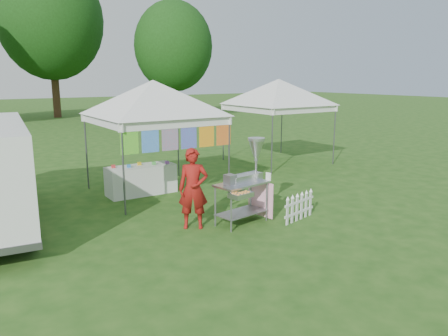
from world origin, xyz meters
TOP-DOWN VIEW (x-y plane):
  - ground at (0.00, 0.00)m, footprint 120.00×120.00m
  - canopy_main at (0.00, 3.49)m, footprint 4.24×4.24m
  - canopy_right at (5.50, 5.00)m, footprint 4.24×4.24m
  - tree_mid at (3.00, 28.00)m, footprint 7.60×7.60m
  - tree_right at (10.00, 22.00)m, footprint 5.60×5.60m
  - donut_cart at (0.64, 0.18)m, footprint 1.31×1.07m
  - vendor at (-0.54, 0.48)m, footprint 0.73×0.66m
  - picket_fence at (1.63, -0.36)m, footprint 1.05×0.28m
  - display_table at (-0.39, 3.58)m, footprint 1.80×0.70m

SIDE VIEW (x-z plane):
  - ground at x=0.00m, z-range 0.00..0.00m
  - picket_fence at x=1.63m, z-range 0.01..0.57m
  - display_table at x=-0.39m, z-range 0.00..0.77m
  - vendor at x=-0.54m, z-range 0.00..1.67m
  - donut_cart at x=0.64m, z-range 0.16..1.96m
  - canopy_main at x=0.00m, z-range 1.26..4.71m
  - canopy_right at x=5.50m, z-range 1.27..4.72m
  - tree_right at x=10.00m, z-range 0.97..9.39m
  - tree_mid at x=3.00m, z-range 1.38..12.90m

